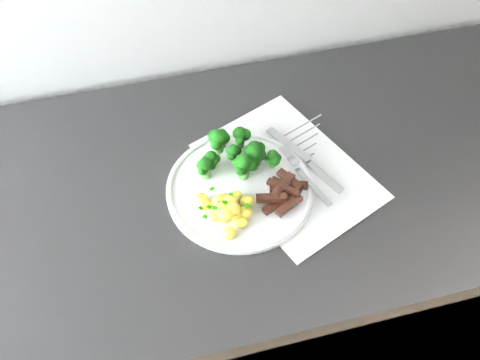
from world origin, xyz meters
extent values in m
cube|color=black|center=(-0.12, 1.69, 0.43)|extent=(2.29, 0.57, 0.86)
cube|color=silver|center=(-0.10, 1.69, 0.86)|extent=(0.31, 0.36, 0.00)
cube|color=slate|center=(-0.06, 1.78, 0.86)|extent=(0.13, 0.06, 0.00)
cube|color=slate|center=(-0.07, 1.75, 0.86)|extent=(0.13, 0.06, 0.00)
cube|color=slate|center=(-0.08, 1.73, 0.86)|extent=(0.12, 0.05, 0.00)
cube|color=slate|center=(-0.09, 1.71, 0.86)|extent=(0.12, 0.05, 0.00)
cube|color=slate|center=(-0.10, 1.69, 0.86)|extent=(0.11, 0.05, 0.00)
cylinder|color=white|center=(-0.19, 1.67, 0.86)|extent=(0.25, 0.25, 0.01)
torus|color=white|center=(-0.19, 1.67, 0.87)|extent=(0.25, 0.25, 0.01)
cylinder|color=#326922|center=(-0.19, 1.72, 0.89)|extent=(0.01, 0.01, 0.02)
sphere|color=black|center=(-0.18, 1.72, 0.90)|extent=(0.01, 0.01, 0.01)
sphere|color=black|center=(-0.19, 1.73, 0.90)|extent=(0.01, 0.01, 0.01)
sphere|color=black|center=(-0.19, 1.71, 0.90)|extent=(0.01, 0.01, 0.01)
sphere|color=black|center=(-0.19, 1.72, 0.91)|extent=(0.02, 0.02, 0.02)
cylinder|color=#326922|center=(-0.15, 1.72, 0.88)|extent=(0.01, 0.01, 0.02)
sphere|color=black|center=(-0.14, 1.73, 0.89)|extent=(0.02, 0.02, 0.02)
sphere|color=black|center=(-0.15, 1.73, 0.89)|extent=(0.02, 0.02, 0.02)
sphere|color=black|center=(-0.16, 1.73, 0.89)|extent=(0.02, 0.02, 0.02)
sphere|color=black|center=(-0.15, 1.72, 0.89)|extent=(0.02, 0.02, 0.02)
sphere|color=black|center=(-0.15, 1.72, 0.90)|extent=(0.02, 0.02, 0.02)
cylinder|color=#326922|center=(-0.23, 1.72, 0.88)|extent=(0.01, 0.01, 0.02)
sphere|color=black|center=(-0.22, 1.72, 0.89)|extent=(0.02, 0.02, 0.02)
sphere|color=black|center=(-0.23, 1.73, 0.89)|extent=(0.02, 0.02, 0.02)
sphere|color=black|center=(-0.23, 1.72, 0.89)|extent=(0.02, 0.02, 0.02)
sphere|color=black|center=(-0.23, 1.72, 0.89)|extent=(0.02, 0.02, 0.02)
sphere|color=black|center=(-0.23, 1.72, 0.90)|extent=(0.02, 0.02, 0.02)
cylinder|color=#326922|center=(-0.17, 1.75, 0.89)|extent=(0.01, 0.01, 0.02)
sphere|color=black|center=(-0.16, 1.75, 0.91)|extent=(0.02, 0.02, 0.02)
sphere|color=black|center=(-0.17, 1.76, 0.90)|extent=(0.02, 0.02, 0.02)
sphere|color=black|center=(-0.17, 1.74, 0.90)|extent=(0.02, 0.02, 0.02)
sphere|color=black|center=(-0.17, 1.75, 0.91)|extent=(0.02, 0.02, 0.02)
cylinder|color=#326922|center=(-0.21, 1.75, 0.89)|extent=(0.02, 0.02, 0.02)
sphere|color=black|center=(-0.20, 1.75, 0.91)|extent=(0.02, 0.02, 0.02)
sphere|color=black|center=(-0.21, 1.76, 0.91)|extent=(0.02, 0.02, 0.02)
sphere|color=black|center=(-0.21, 1.74, 0.91)|extent=(0.02, 0.02, 0.02)
sphere|color=black|center=(-0.21, 1.75, 0.92)|extent=(0.03, 0.03, 0.03)
cylinder|color=#326922|center=(-0.12, 1.70, 0.88)|extent=(0.01, 0.01, 0.02)
sphere|color=black|center=(-0.12, 1.70, 0.89)|extent=(0.02, 0.02, 0.02)
sphere|color=black|center=(-0.12, 1.71, 0.89)|extent=(0.01, 0.01, 0.01)
sphere|color=black|center=(-0.13, 1.70, 0.89)|extent=(0.01, 0.01, 0.01)
sphere|color=black|center=(-0.12, 1.69, 0.89)|extent=(0.02, 0.02, 0.02)
sphere|color=black|center=(-0.12, 1.70, 0.90)|extent=(0.02, 0.02, 0.02)
cylinder|color=#326922|center=(-0.24, 1.71, 0.88)|extent=(0.01, 0.01, 0.02)
sphere|color=black|center=(-0.23, 1.71, 0.89)|extent=(0.02, 0.02, 0.02)
sphere|color=black|center=(-0.25, 1.71, 0.89)|extent=(0.02, 0.02, 0.02)
sphere|color=black|center=(-0.24, 1.70, 0.89)|extent=(0.02, 0.02, 0.02)
sphere|color=black|center=(-0.24, 1.71, 0.90)|extent=(0.02, 0.02, 0.02)
cylinder|color=#326922|center=(-0.18, 1.69, 0.88)|extent=(0.02, 0.02, 0.02)
sphere|color=black|center=(-0.17, 1.69, 0.90)|extent=(0.02, 0.02, 0.02)
sphere|color=black|center=(-0.18, 1.70, 0.90)|extent=(0.02, 0.02, 0.02)
sphere|color=black|center=(-0.18, 1.68, 0.90)|extent=(0.02, 0.02, 0.02)
sphere|color=black|center=(-0.18, 1.69, 0.91)|extent=(0.03, 0.03, 0.03)
cylinder|color=#326922|center=(-0.16, 1.71, 0.88)|extent=(0.02, 0.02, 0.02)
sphere|color=black|center=(-0.14, 1.71, 0.90)|extent=(0.02, 0.02, 0.02)
sphere|color=black|center=(-0.16, 1.72, 0.90)|extent=(0.03, 0.03, 0.03)
sphere|color=black|center=(-0.16, 1.70, 0.90)|extent=(0.02, 0.02, 0.02)
sphere|color=black|center=(-0.16, 1.71, 0.91)|extent=(0.03, 0.03, 0.03)
cylinder|color=#326922|center=(-0.20, 1.77, 0.88)|extent=(0.01, 0.01, 0.02)
sphere|color=black|center=(-0.19, 1.76, 0.89)|extent=(0.01, 0.01, 0.01)
sphere|color=black|center=(-0.20, 1.77, 0.89)|extent=(0.02, 0.02, 0.02)
sphere|color=black|center=(-0.20, 1.76, 0.89)|extent=(0.02, 0.02, 0.02)
sphere|color=black|center=(-0.20, 1.77, 0.90)|extent=(0.02, 0.02, 0.02)
ellipsoid|color=#ECD64D|center=(-0.21, 1.61, 0.88)|extent=(0.02, 0.02, 0.02)
ellipsoid|color=#ECD64D|center=(-0.20, 1.65, 0.88)|extent=(0.02, 0.02, 0.02)
ellipsoid|color=#ECD64D|center=(-0.20, 1.61, 0.88)|extent=(0.03, 0.02, 0.02)
ellipsoid|color=#ECD64D|center=(-0.26, 1.64, 0.88)|extent=(0.03, 0.02, 0.02)
ellipsoid|color=#ECD64D|center=(-0.24, 1.62, 0.88)|extent=(0.02, 0.02, 0.02)
ellipsoid|color=#ECD64D|center=(-0.23, 1.64, 0.88)|extent=(0.02, 0.02, 0.02)
ellipsoid|color=#ECD64D|center=(-0.23, 1.62, 0.88)|extent=(0.02, 0.02, 0.02)
ellipsoid|color=#ECD64D|center=(-0.23, 1.58, 0.88)|extent=(0.02, 0.02, 0.02)
ellipsoid|color=#ECD64D|center=(-0.22, 1.62, 0.88)|extent=(0.03, 0.02, 0.02)
ellipsoid|color=#ECD64D|center=(-0.26, 1.65, 0.88)|extent=(0.02, 0.02, 0.02)
ellipsoid|color=#ECD64D|center=(-0.22, 1.64, 0.89)|extent=(0.02, 0.02, 0.02)
ellipsoid|color=#ECD64D|center=(-0.23, 1.60, 0.89)|extent=(0.02, 0.02, 0.02)
ellipsoid|color=#ECD64D|center=(-0.19, 1.63, 0.88)|extent=(0.03, 0.02, 0.02)
ellipsoid|color=#ECD64D|center=(-0.20, 1.60, 0.88)|extent=(0.02, 0.02, 0.02)
ellipsoid|color=#ECD64D|center=(-0.22, 1.61, 0.90)|extent=(0.03, 0.02, 0.02)
ellipsoid|color=#ECD64D|center=(-0.20, 1.61, 0.88)|extent=(0.02, 0.02, 0.02)
ellipsoid|color=#ECD64D|center=(-0.22, 1.63, 0.90)|extent=(0.02, 0.02, 0.02)
ellipsoid|color=#ECD64D|center=(-0.22, 1.62, 0.89)|extent=(0.02, 0.02, 0.02)
ellipsoid|color=#ECD64D|center=(-0.23, 1.63, 0.89)|extent=(0.02, 0.02, 0.02)
ellipsoid|color=#ECD64D|center=(-0.23, 1.62, 0.90)|extent=(0.03, 0.02, 0.02)
ellipsoid|color=#ECD64D|center=(-0.23, 1.62, 0.89)|extent=(0.02, 0.02, 0.02)
cube|color=#146702|center=(-0.22, 1.62, 0.90)|extent=(0.01, 0.01, 0.00)
cube|color=#146702|center=(-0.21, 1.64, 0.90)|extent=(0.01, 0.01, 0.00)
cube|color=#146702|center=(-0.25, 1.62, 0.90)|extent=(0.01, 0.01, 0.00)
cube|color=#146702|center=(-0.19, 1.61, 0.90)|extent=(0.01, 0.01, 0.00)
cube|color=#146702|center=(-0.24, 1.61, 0.91)|extent=(0.01, 0.01, 0.00)
cube|color=#146702|center=(-0.23, 1.62, 0.90)|extent=(0.01, 0.01, 0.00)
cube|color=#146702|center=(-0.26, 1.61, 0.90)|extent=(0.01, 0.01, 0.00)
cube|color=#146702|center=(-0.23, 1.62, 0.90)|extent=(0.01, 0.01, 0.00)
cube|color=#146702|center=(-0.23, 1.62, 0.90)|extent=(0.01, 0.01, 0.00)
cube|color=#146702|center=(-0.22, 1.61, 0.90)|extent=(0.01, 0.01, 0.00)
cube|color=#146702|center=(-0.23, 1.62, 0.90)|extent=(0.01, 0.01, 0.00)
cube|color=#146702|center=(-0.24, 1.65, 0.91)|extent=(0.01, 0.01, 0.00)
cube|color=#146702|center=(-0.26, 1.62, 0.90)|extent=(0.01, 0.01, 0.00)
cube|color=#146702|center=(-0.23, 1.62, 0.91)|extent=(0.01, 0.01, 0.00)
cube|color=black|center=(-0.14, 1.62, 0.87)|extent=(0.06, 0.03, 0.01)
cube|color=black|center=(-0.11, 1.65, 0.87)|extent=(0.05, 0.02, 0.01)
cube|color=black|center=(-0.12, 1.64, 0.87)|extent=(0.05, 0.04, 0.01)
cube|color=black|center=(-0.11, 1.65, 0.87)|extent=(0.06, 0.03, 0.01)
cube|color=black|center=(-0.11, 1.65, 0.87)|extent=(0.05, 0.05, 0.01)
cube|color=black|center=(-0.12, 1.65, 0.87)|extent=(0.05, 0.02, 0.01)
cube|color=black|center=(-0.12, 1.64, 0.89)|extent=(0.05, 0.05, 0.01)
cube|color=black|center=(-0.15, 1.62, 0.89)|extent=(0.05, 0.03, 0.01)
cube|color=black|center=(-0.12, 1.61, 0.88)|extent=(0.05, 0.04, 0.01)
cube|color=black|center=(-0.12, 1.64, 0.88)|extent=(0.06, 0.05, 0.02)
cube|color=black|center=(-0.11, 1.66, 0.88)|extent=(0.04, 0.05, 0.01)
cube|color=silver|center=(-0.07, 1.64, 0.88)|extent=(0.04, 0.10, 0.01)
cube|color=silver|center=(-0.09, 1.69, 0.88)|extent=(0.02, 0.02, 0.00)
cylinder|color=silver|center=(-0.09, 1.72, 0.88)|extent=(0.01, 0.03, 0.00)
cylinder|color=silver|center=(-0.09, 1.71, 0.88)|extent=(0.01, 0.03, 0.00)
cylinder|color=silver|center=(-0.09, 1.71, 0.88)|extent=(0.01, 0.03, 0.00)
cylinder|color=silver|center=(-0.10, 1.71, 0.88)|extent=(0.01, 0.03, 0.00)
cube|color=silver|center=(-0.08, 1.74, 0.87)|extent=(0.06, 0.10, 0.01)
cube|color=silver|center=(-0.04, 1.66, 0.87)|extent=(0.05, 0.08, 0.01)
camera|label=1|loc=(-0.33, 1.14, 1.62)|focal=41.16mm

